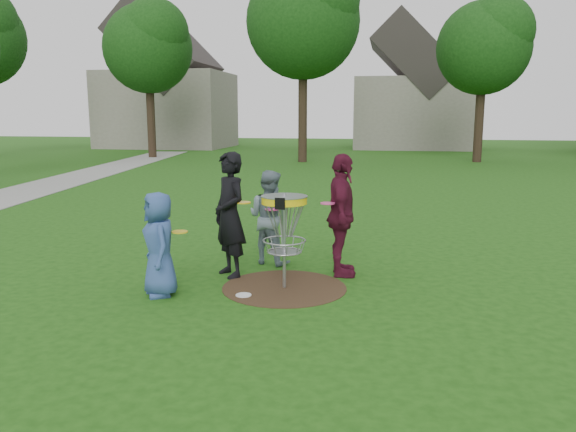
% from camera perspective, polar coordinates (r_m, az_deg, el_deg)
% --- Properties ---
extents(ground, '(100.00, 100.00, 0.00)m').
position_cam_1_polar(ground, '(8.17, -0.37, -7.29)').
color(ground, '#19470F').
rests_on(ground, ground).
extents(dirt_patch, '(1.80, 1.80, 0.01)m').
position_cam_1_polar(dirt_patch, '(8.16, -0.37, -7.27)').
color(dirt_patch, '#47331E').
rests_on(dirt_patch, ground).
extents(concrete_path, '(7.75, 39.92, 0.02)m').
position_cam_1_polar(concrete_path, '(19.53, -25.81, 2.05)').
color(concrete_path, '#9E9E99').
rests_on(concrete_path, ground).
extents(player_blue, '(0.77, 0.84, 1.44)m').
position_cam_1_polar(player_blue, '(7.86, -12.94, -2.82)').
color(player_blue, '#33508E').
rests_on(player_blue, ground).
extents(player_black, '(0.81, 0.82, 1.92)m').
position_cam_1_polar(player_black, '(8.59, -5.94, 0.12)').
color(player_black, black).
rests_on(player_black, ground).
extents(player_grey, '(0.92, 0.82, 1.57)m').
position_cam_1_polar(player_grey, '(9.33, -1.92, -0.11)').
color(player_grey, slate).
rests_on(player_grey, ground).
extents(player_maroon, '(0.59, 1.16, 1.89)m').
position_cam_1_polar(player_maroon, '(8.61, 5.44, 0.06)').
color(player_maroon, '#551329').
rests_on(player_maroon, ground).
extents(disc_on_grass, '(0.22, 0.22, 0.02)m').
position_cam_1_polar(disc_on_grass, '(7.83, -4.54, -8.03)').
color(disc_on_grass, white).
rests_on(disc_on_grass, ground).
extents(disc_golf_basket, '(0.66, 0.67, 1.38)m').
position_cam_1_polar(disc_golf_basket, '(7.92, -0.38, -0.25)').
color(disc_golf_basket, '#9EA0A5').
rests_on(disc_golf_basket, ground).
extents(held_discs, '(2.13, 1.79, 0.31)m').
position_cam_1_polar(held_discs, '(8.36, -3.11, 0.48)').
color(held_discs, yellow).
rests_on(held_discs, ground).
extents(tree_row, '(51.20, 17.42, 9.90)m').
position_cam_1_polar(tree_row, '(28.59, 8.45, 17.72)').
color(tree_row, '#38281C').
rests_on(tree_row, ground).
extents(house_row, '(44.50, 10.65, 11.62)m').
position_cam_1_polar(house_row, '(40.89, 15.15, 12.31)').
color(house_row, gray).
rests_on(house_row, ground).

